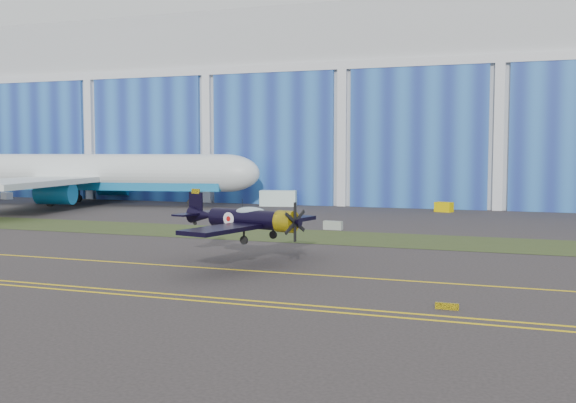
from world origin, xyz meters
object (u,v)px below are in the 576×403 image
(warbird, at_px, (246,219))
(tug, at_px, (444,207))
(shipping_container, at_px, (278,198))
(jetliner, at_px, (80,133))

(warbird, distance_m, tug, 48.38)
(warbird, xyz_separation_m, shipping_container, (-15.76, 49.06, -2.17))
(warbird, relative_size, tug, 6.95)
(shipping_container, bearing_deg, tug, -15.30)
(warbird, relative_size, jetliner, 0.22)
(warbird, bearing_deg, jetliner, 150.70)
(tug, bearing_deg, jetliner, -155.40)
(tug, bearing_deg, warbird, -81.65)
(warbird, distance_m, jetliner, 61.92)
(tug, bearing_deg, shipping_container, -165.08)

